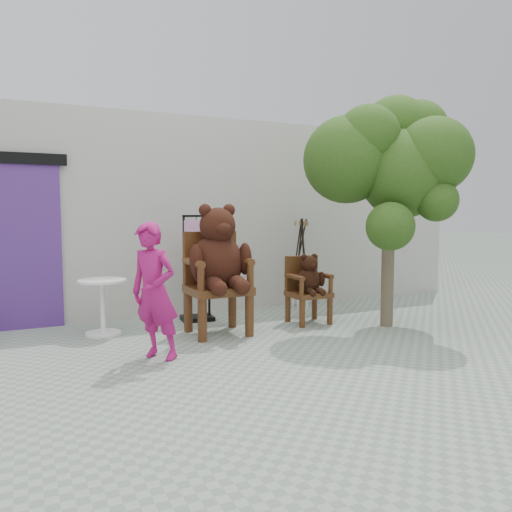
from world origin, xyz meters
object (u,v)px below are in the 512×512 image
at_px(chair_big, 218,262).
at_px(tree, 394,159).
at_px(stool_bucket, 300,268).
at_px(person, 155,292).
at_px(display_stand, 197,280).
at_px(cafe_table, 102,300).
at_px(chair_small, 308,282).

height_order(chair_big, tree, tree).
relative_size(chair_big, stool_bucket, 1.14).
bearing_deg(tree, person, -176.51).
bearing_deg(display_stand, person, -115.41).
relative_size(cafe_table, stool_bucket, 0.48).
bearing_deg(cafe_table, person, -76.78).
height_order(person, tree, tree).
relative_size(person, stool_bucket, 1.00).
xyz_separation_m(display_stand, stool_bucket, (1.86, 0.25, 0.06)).
xyz_separation_m(chair_big, tree, (2.27, -0.62, 1.33)).
relative_size(chair_big, person, 1.14).
height_order(chair_big, stool_bucket, chair_big).
height_order(cafe_table, tree, tree).
bearing_deg(tree, stool_bucket, 102.73).
bearing_deg(chair_small, stool_bucket, 64.73).
relative_size(chair_big, display_stand, 1.10).
xyz_separation_m(display_stand, tree, (2.26, -1.50, 1.68)).
bearing_deg(display_stand, tree, -28.00).
distance_m(chair_small, tree, 2.03).
relative_size(chair_big, chair_small, 1.69).
height_order(person, stool_bucket, stool_bucket).
relative_size(person, display_stand, 0.96).
xyz_separation_m(person, tree, (3.28, 0.20, 1.53)).
relative_size(chair_small, tree, 0.31).
relative_size(chair_small, cafe_table, 1.39).
distance_m(chair_big, tree, 2.71).
xyz_separation_m(chair_big, person, (-1.01, -0.82, -0.20)).
bearing_deg(cafe_table, chair_big, -23.75).
bearing_deg(stool_bucket, cafe_table, -170.48).
distance_m(chair_big, chair_small, 1.42).
height_order(person, display_stand, display_stand).
bearing_deg(person, tree, 53.73).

